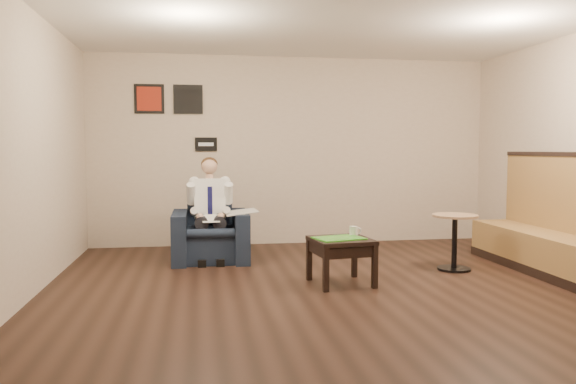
{
  "coord_description": "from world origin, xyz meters",
  "views": [
    {
      "loc": [
        -1.4,
        -5.35,
        1.43
      ],
      "look_at": [
        -0.36,
        1.2,
        0.92
      ],
      "focal_mm": 35.0,
      "sensor_mm": 36.0,
      "label": 1
    }
  ],
  "objects": [
    {
      "name": "seating_sign",
      "position": [
        -1.3,
        2.98,
        1.5
      ],
      "size": [
        0.32,
        0.02,
        0.2
      ],
      "primitive_type": "cube",
      "color": "black",
      "rests_on": "wall_back"
    },
    {
      "name": "ground",
      "position": [
        0.0,
        0.0,
        0.0
      ],
      "size": [
        6.0,
        6.0,
        0.0
      ],
      "primitive_type": "plane",
      "color": "black",
      "rests_on": "ground"
    },
    {
      "name": "ceiling",
      "position": [
        0.0,
        0.0,
        2.8
      ],
      "size": [
        6.0,
        6.0,
        0.02
      ],
      "primitive_type": "cube",
      "color": "white",
      "rests_on": "wall_back"
    },
    {
      "name": "armchair",
      "position": [
        -1.27,
        1.86,
        0.46
      ],
      "size": [
        0.96,
        0.96,
        0.93
      ],
      "primitive_type": "cube",
      "rotation": [
        0.0,
        0.0,
        -0.0
      ],
      "color": "black",
      "rests_on": "ground"
    },
    {
      "name": "cafe_table",
      "position": [
        1.57,
        0.82,
        0.33
      ],
      "size": [
        0.56,
        0.56,
        0.66
      ],
      "primitive_type": "cylinder",
      "rotation": [
        0.0,
        0.0,
        -0.06
      ],
      "color": "#A67E5A",
      "rests_on": "ground"
    },
    {
      "name": "wall_left",
      "position": [
        -3.0,
        0.0,
        1.4
      ],
      "size": [
        0.02,
        6.0,
        2.8
      ],
      "primitive_type": "cube",
      "color": "beige",
      "rests_on": "ground"
    },
    {
      "name": "green_folder",
      "position": [
        0.04,
        0.32,
        0.5
      ],
      "size": [
        0.56,
        0.46,
        0.01
      ],
      "primitive_type": "cube",
      "rotation": [
        0.0,
        0.0,
        0.27
      ],
      "color": "green",
      "rests_on": "side_table"
    },
    {
      "name": "newspaper",
      "position": [
        -0.88,
        1.76,
        0.63
      ],
      "size": [
        0.43,
        0.52,
        0.01
      ],
      "primitive_type": "cube",
      "rotation": [
        0.0,
        0.0,
        0.05
      ],
      "color": "silver",
      "rests_on": "armchair"
    },
    {
      "name": "smartphone",
      "position": [
        0.1,
        0.53,
        0.49
      ],
      "size": [
        0.16,
        0.08,
        0.01
      ],
      "primitive_type": "cube",
      "rotation": [
        0.0,
        0.0,
        -0.05
      ],
      "color": "black",
      "rests_on": "side_table"
    },
    {
      "name": "art_print_right",
      "position": [
        -1.55,
        2.98,
        2.15
      ],
      "size": [
        0.42,
        0.03,
        0.42
      ],
      "primitive_type": "cube",
      "color": "black",
      "rests_on": "wall_back"
    },
    {
      "name": "banquette",
      "position": [
        2.59,
        0.43,
        0.69
      ],
      "size": [
        0.64,
        2.68,
        1.37
      ],
      "primitive_type": "cube",
      "color": "olive",
      "rests_on": "ground"
    },
    {
      "name": "wall_front",
      "position": [
        0.0,
        -3.0,
        1.4
      ],
      "size": [
        6.0,
        0.02,
        2.8
      ],
      "primitive_type": "cube",
      "color": "beige",
      "rests_on": "ground"
    },
    {
      "name": "coffee_mug",
      "position": [
        0.25,
        0.5,
        0.54
      ],
      "size": [
        0.1,
        0.1,
        0.1
      ],
      "primitive_type": "cylinder",
      "rotation": [
        0.0,
        0.0,
        0.13
      ],
      "color": "white",
      "rests_on": "side_table"
    },
    {
      "name": "seated_man",
      "position": [
        -1.27,
        1.74,
        0.63
      ],
      "size": [
        0.61,
        0.91,
        1.27
      ],
      "primitive_type": null,
      "rotation": [
        0.0,
        0.0,
        -0.0
      ],
      "color": "white",
      "rests_on": "armchair"
    },
    {
      "name": "lap_papers",
      "position": [
        -1.27,
        1.64,
        0.57
      ],
      "size": [
        0.23,
        0.32,
        0.01
      ],
      "primitive_type": "cube",
      "rotation": [
        0.0,
        0.0,
        0.07
      ],
      "color": "white",
      "rests_on": "seated_man"
    },
    {
      "name": "side_table",
      "position": [
        0.07,
        0.35,
        0.24
      ],
      "size": [
        0.67,
        0.67,
        0.49
      ],
      "primitive_type": "cube",
      "rotation": [
        0.0,
        0.0,
        0.13
      ],
      "color": "black",
      "rests_on": "ground"
    },
    {
      "name": "wall_back",
      "position": [
        0.0,
        3.0,
        1.4
      ],
      "size": [
        6.0,
        0.02,
        2.8
      ],
      "primitive_type": "cube",
      "color": "beige",
      "rests_on": "ground"
    },
    {
      "name": "art_print_left",
      "position": [
        -2.1,
        2.98,
        2.15
      ],
      "size": [
        0.42,
        0.03,
        0.42
      ],
      "primitive_type": "cube",
      "color": "#A92714",
      "rests_on": "wall_back"
    }
  ]
}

